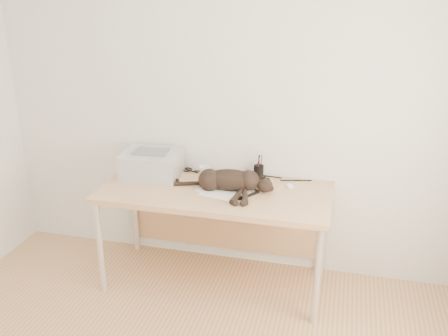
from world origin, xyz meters
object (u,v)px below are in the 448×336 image
(pen_cup, at_px, (259,172))
(mug, at_px, (205,172))
(mouse, at_px, (290,185))
(printer, at_px, (152,164))
(cat, at_px, (228,181))
(desk, at_px, (218,202))

(pen_cup, bearing_deg, mug, -169.46)
(mouse, bearing_deg, printer, 161.86)
(cat, bearing_deg, mug, 132.60)
(printer, height_order, mug, printer)
(desk, distance_m, pen_cup, 0.37)
(desk, height_order, printer, printer)
(printer, relative_size, cat, 0.62)
(desk, height_order, mug, mug)
(cat, xyz_separation_m, mug, (-0.22, 0.20, -0.03))
(printer, bearing_deg, pen_cup, 10.82)
(desk, bearing_deg, mouse, 11.16)
(desk, xyz_separation_m, printer, (-0.51, 0.05, 0.23))
(pen_cup, bearing_deg, mouse, -23.26)
(cat, xyz_separation_m, mouse, (0.41, 0.17, -0.05))
(desk, relative_size, cat, 2.27)
(cat, bearing_deg, mouse, 17.17)
(mouse, bearing_deg, pen_cup, 136.14)
(desk, distance_m, mug, 0.25)
(mug, relative_size, pen_cup, 0.48)
(cat, bearing_deg, desk, 136.09)
(cat, height_order, pen_cup, pen_cup)
(mouse, bearing_deg, mug, 156.53)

